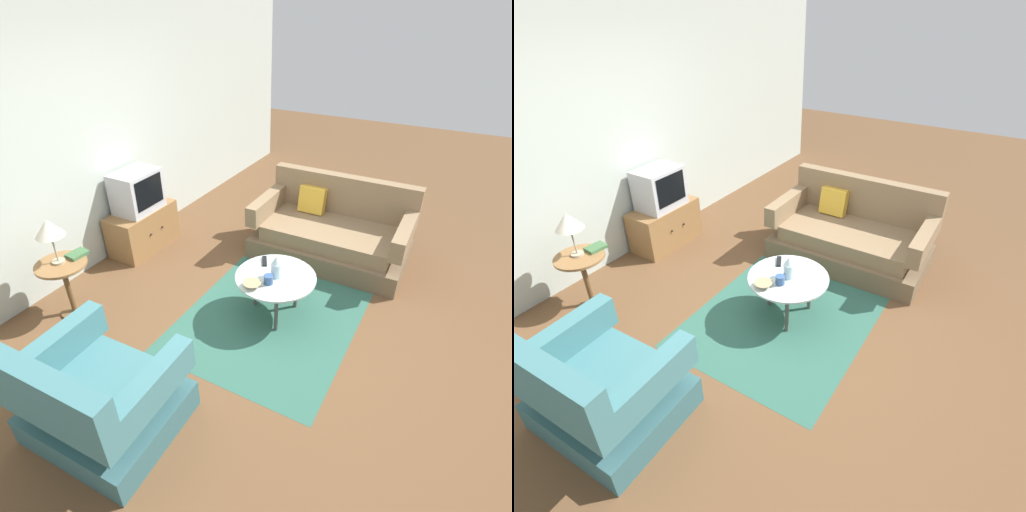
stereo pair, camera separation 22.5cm
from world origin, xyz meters
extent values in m
plane|color=brown|center=(0.00, 0.00, 0.00)|extent=(16.00, 16.00, 0.00)
cube|color=#B2BCB2|center=(0.00, 2.29, 1.35)|extent=(9.00, 0.12, 2.70)
cube|color=#2D5B4C|center=(0.14, 0.01, 0.00)|extent=(2.03, 1.57, 0.00)
cube|color=#325C60|center=(-1.51, 0.52, 0.12)|extent=(0.88, 0.98, 0.24)
cube|color=#3D7075|center=(-1.51, 0.52, 0.33)|extent=(0.73, 0.70, 0.18)
cube|color=#3D7075|center=(-1.87, 0.51, 0.65)|extent=(0.17, 0.96, 0.46)
cube|color=#3D7075|center=(-1.50, 0.11, 0.54)|extent=(0.85, 0.16, 0.25)
cube|color=#3D7075|center=(-1.52, 0.93, 0.54)|extent=(0.85, 0.16, 0.25)
cube|color=brown|center=(1.37, -0.10, 0.12)|extent=(0.95, 1.75, 0.24)
cube|color=#846B4C|center=(1.37, -0.10, 0.33)|extent=(0.81, 1.47, 0.18)
cube|color=#846B4C|center=(1.76, -0.10, 0.66)|extent=(0.15, 1.74, 0.47)
cube|color=#846B4C|center=(1.36, 0.70, 0.54)|extent=(0.94, 0.15, 0.23)
cube|color=#846B4C|center=(1.37, -0.91, 0.54)|extent=(0.94, 0.15, 0.23)
cube|color=gold|center=(1.61, 0.24, 0.58)|extent=(0.18, 0.31, 0.33)
cylinder|color=#B2C6C1|center=(0.14, 0.01, 0.44)|extent=(0.76, 0.76, 0.02)
cylinder|color=#4C4742|center=(0.17, 0.24, 0.21)|extent=(0.04, 0.04, 0.43)
cylinder|color=#4C4742|center=(-0.07, -0.10, 0.21)|extent=(0.04, 0.04, 0.43)
cylinder|color=#4C4742|center=(0.33, -0.13, 0.21)|extent=(0.04, 0.04, 0.43)
cylinder|color=olive|center=(-0.78, 1.75, 0.57)|extent=(0.46, 0.46, 0.02)
cylinder|color=brown|center=(-0.78, 1.75, 0.28)|extent=(0.05, 0.05, 0.56)
cylinder|color=brown|center=(-0.78, 1.75, 0.01)|extent=(0.25, 0.25, 0.02)
cube|color=olive|center=(0.53, 1.99, 0.25)|extent=(0.86, 0.41, 0.51)
sphere|color=black|center=(0.42, 1.77, 0.28)|extent=(0.02, 0.02, 0.02)
sphere|color=black|center=(0.63, 1.77, 0.28)|extent=(0.02, 0.02, 0.02)
cube|color=#B7B7BC|center=(0.53, 1.99, 0.74)|extent=(0.53, 0.38, 0.47)
cube|color=black|center=(0.53, 1.80, 0.77)|extent=(0.42, 0.01, 0.34)
cylinder|color=#9E937A|center=(-0.77, 1.78, 0.59)|extent=(0.12, 0.12, 0.02)
cylinder|color=#9E937A|center=(-0.77, 1.78, 0.73)|extent=(0.02, 0.02, 0.26)
cone|color=beige|center=(-0.77, 1.78, 0.94)|extent=(0.25, 0.25, 0.15)
cylinder|color=silver|center=(0.14, 0.01, 0.52)|extent=(0.10, 0.10, 0.14)
cone|color=silver|center=(0.14, 0.01, 0.63)|extent=(0.09, 0.09, 0.08)
cylinder|color=#335184|center=(0.01, 0.02, 0.49)|extent=(0.09, 0.09, 0.09)
torus|color=#335184|center=(0.07, 0.02, 0.49)|extent=(0.06, 0.01, 0.06)
cone|color=tan|center=(-0.11, 0.13, 0.47)|extent=(0.16, 0.16, 0.04)
cube|color=black|center=(0.30, 0.21, 0.46)|extent=(0.16, 0.12, 0.02)
cube|color=#3D663D|center=(-0.61, 1.72, 0.60)|extent=(0.19, 0.15, 0.03)
camera|label=1|loc=(-2.64, -1.27, 2.62)|focal=28.33mm
camera|label=2|loc=(-2.52, -1.46, 2.62)|focal=28.33mm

